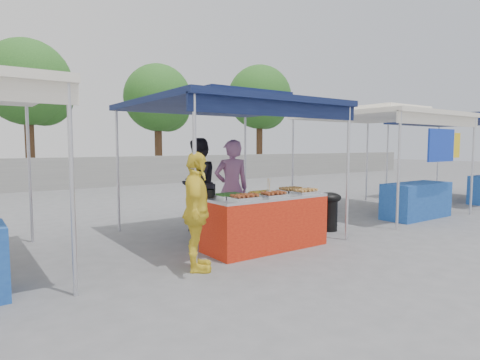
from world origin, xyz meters
TOP-DOWN VIEW (x-y plane):
  - ground_plane at (0.00, 0.00)m, footprint 80.00×80.00m
  - back_wall at (0.00, 11.00)m, footprint 40.00×0.25m
  - main_canopy at (0.00, 0.97)m, footprint 3.20×3.20m
  - neighbor_stall_right at (4.50, 0.57)m, footprint 3.20×3.20m
  - neighbor_stall_far at (8.50, 0.57)m, footprint 3.20×3.20m
  - tree_1 at (-1.38, 13.11)m, footprint 3.48×3.41m
  - tree_2 at (4.27, 13.32)m, footprint 3.33×3.24m
  - tree_3 at (10.50, 13.26)m, footprint 3.65×3.61m
  - vendor_table at (0.00, -0.10)m, footprint 2.00×0.80m
  - food_tray_fl at (-0.59, -0.34)m, footprint 0.42×0.30m
  - food_tray_fm at (-0.04, -0.34)m, footprint 0.42×0.30m
  - food_tray_fr at (0.66, -0.32)m, footprint 0.42×0.30m
  - food_tray_bl at (-0.64, -0.03)m, footprint 0.42×0.30m
  - food_tray_bm at (-0.00, -0.00)m, footprint 0.42×0.30m
  - food_tray_br at (0.63, -0.00)m, footprint 0.42×0.30m
  - cooking_pot at (-0.86, 0.23)m, footprint 0.21×0.21m
  - skewer_cup at (-0.07, -0.26)m, footprint 0.08×0.08m
  - wok_burner at (1.84, 0.20)m, footprint 0.45×0.45m
  - crate_left at (-0.27, 0.51)m, footprint 0.52×0.36m
  - crate_right at (0.33, 0.48)m, footprint 0.53×0.37m
  - crate_stacked at (0.33, 0.48)m, footprint 0.50×0.35m
  - vendor_woman at (0.04, 0.92)m, footprint 0.73×0.59m
  - helper_man at (-0.20, 1.74)m, footprint 1.08×1.00m
  - customer_person at (-1.47, -0.49)m, footprint 0.79×0.99m

SIDE VIEW (x-z plane):
  - ground_plane at x=0.00m, z-range 0.00..0.00m
  - crate_left at x=-0.27m, z-range 0.00..0.31m
  - crate_right at x=0.33m, z-range 0.00..0.32m
  - vendor_table at x=0.00m, z-range 0.00..0.85m
  - wok_burner at x=1.84m, z-range 0.07..0.82m
  - crate_stacked at x=0.33m, z-range 0.32..0.62m
  - back_wall at x=0.00m, z-range 0.00..1.20m
  - customer_person at x=-1.47m, z-range 0.00..1.57m
  - vendor_woman at x=0.04m, z-range 0.00..1.75m
  - food_tray_fl at x=-0.59m, z-range 0.85..0.92m
  - food_tray_fm at x=-0.04m, z-range 0.85..0.92m
  - food_tray_fr at x=0.66m, z-range 0.85..0.92m
  - food_tray_bl at x=-0.64m, z-range 0.85..0.92m
  - food_tray_bm at x=0.00m, z-range 0.85..0.92m
  - food_tray_br at x=0.63m, z-range 0.85..0.92m
  - helper_man at x=-0.20m, z-range 0.00..1.79m
  - skewer_cup at x=-0.07m, z-range 0.85..0.95m
  - cooking_pot at x=-0.86m, z-range 0.85..0.97m
  - neighbor_stall_right at x=4.50m, z-range 0.32..2.89m
  - neighbor_stall_far at x=8.50m, z-range 0.32..2.89m
  - main_canopy at x=0.00m, z-range 1.08..3.65m
  - tree_2 at x=4.27m, z-range 1.02..6.58m
  - tree_1 at x=-1.38m, z-range 1.07..6.93m
  - tree_3 at x=10.50m, z-range 1.14..7.35m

